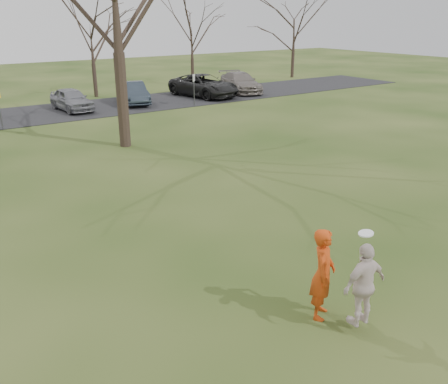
% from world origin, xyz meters
% --- Properties ---
extents(ground, '(120.00, 120.00, 0.00)m').
position_xyz_m(ground, '(0.00, 0.00, 0.00)').
color(ground, '#1E380F').
rests_on(ground, ground).
extents(parking_strip, '(62.00, 6.50, 0.04)m').
position_xyz_m(parking_strip, '(0.00, 25.00, 0.02)').
color(parking_strip, black).
rests_on(parking_strip, ground).
extents(player_defender, '(0.83, 0.79, 1.91)m').
position_xyz_m(player_defender, '(-0.19, 0.28, 0.96)').
color(player_defender, '#C03D0F').
rests_on(player_defender, ground).
extents(car_4, '(1.94, 4.19, 1.39)m').
position_xyz_m(car_4, '(2.73, 24.93, 0.74)').
color(car_4, gray).
rests_on(car_4, parking_strip).
extents(car_5, '(2.46, 4.59, 1.44)m').
position_xyz_m(car_5, '(6.99, 25.03, 0.76)').
color(car_5, '#29343E').
rests_on(car_5, parking_strip).
extents(car_6, '(3.60, 6.11, 1.60)m').
position_xyz_m(car_6, '(12.55, 24.84, 0.84)').
color(car_6, black).
rests_on(car_6, parking_strip).
extents(car_7, '(3.30, 5.51, 1.50)m').
position_xyz_m(car_7, '(16.02, 24.99, 0.79)').
color(car_7, gray).
rests_on(car_7, parking_strip).
extents(catching_play, '(1.01, 0.48, 1.95)m').
position_xyz_m(catching_play, '(0.04, -0.54, 1.05)').
color(catching_play, silver).
rests_on(catching_play, ground).
extents(sign_white, '(0.35, 0.35, 2.08)m').
position_xyz_m(sign_white, '(10.00, 22.00, 1.45)').
color(sign_white, '#47474C').
rests_on(sign_white, ground).
extents(small_tree_row, '(55.00, 5.90, 8.50)m').
position_xyz_m(small_tree_row, '(4.38, 30.06, 3.89)').
color(small_tree_row, '#352821').
rests_on(small_tree_row, ground).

